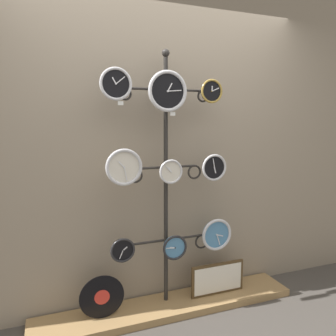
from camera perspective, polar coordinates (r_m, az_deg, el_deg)
name	(u,v)px	position (r m, az deg, el deg)	size (l,w,h in m)	color
ground_plane	(185,335)	(2.71, 3.04, -27.06)	(12.00, 12.00, 0.00)	#47423D
shop_wall	(159,141)	(2.75, -1.56, 4.79)	(4.40, 0.04, 2.80)	gray
low_shelf	(168,306)	(2.96, 0.07, -22.97)	(2.20, 0.36, 0.06)	#9E7A4C
display_stand	(166,223)	(2.72, -0.38, -9.59)	(0.79, 0.35, 2.11)	#282623
clock_top_left	(116,84)	(2.39, -9.09, 14.26)	(0.23, 0.04, 0.23)	black
clock_top_center	(168,91)	(2.49, -0.07, 13.23)	(0.31, 0.04, 0.31)	black
clock_top_right	(211,91)	(2.66, 7.57, 13.11)	(0.19, 0.04, 0.19)	black
clock_middle_left	(124,167)	(2.42, -7.67, 0.14)	(0.28, 0.04, 0.28)	silver
clock_middle_center	(171,172)	(2.55, 0.49, -0.63)	(0.19, 0.04, 0.19)	silver
clock_middle_right	(214,168)	(2.70, 8.01, 0.08)	(0.22, 0.04, 0.22)	black
clock_bottom_left	(123,250)	(2.59, -7.92, -13.98)	(0.19, 0.04, 0.19)	black
clock_bottom_center	(175,247)	(2.71, 1.18, -13.67)	(0.21, 0.04, 0.21)	#4C84B2
clock_bottom_right	(217,235)	(2.86, 8.45, -11.39)	(0.28, 0.04, 0.28)	#4C84B2
vinyl_record	(102,297)	(2.73, -11.42, -21.16)	(0.34, 0.01, 0.34)	black
picture_frame	(218,279)	(3.04, 8.65, -18.50)	(0.50, 0.02, 0.28)	#4C381E
price_tag_upper	(121,103)	(2.38, -8.25, 11.12)	(0.04, 0.00, 0.03)	white
price_tag_mid	(173,114)	(2.49, 0.84, 9.42)	(0.04, 0.00, 0.03)	white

